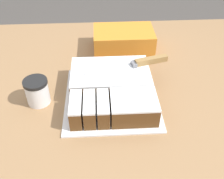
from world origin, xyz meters
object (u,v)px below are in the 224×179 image
knife (143,62)px  storage_box (124,40)px  cake (113,89)px  cake_board (112,98)px  coffee_cup (38,91)px

knife → storage_box: bearing=-93.7°
cake → knife: bearing=38.2°
cake → knife: (0.12, 0.09, 0.05)m
cake_board → coffee_cup: size_ratio=3.70×
cake → coffee_cup: bearing=-179.0°
knife → storage_box: 0.25m
cake_board → cake: size_ratio=1.14×
cake → storage_box: storage_box is taller
knife → cake: bearing=23.6°
coffee_cup → storage_box: same height
cake → storage_box: size_ratio=1.16×
coffee_cup → storage_box: size_ratio=0.36×
cake_board → storage_box: 0.34m
cake_board → coffee_cup: coffee_cup is taller
storage_box → cake_board: bearing=-102.2°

